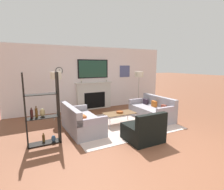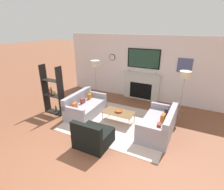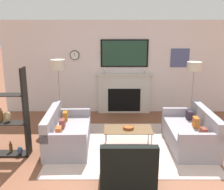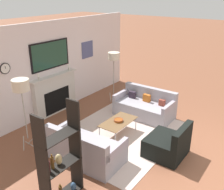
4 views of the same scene
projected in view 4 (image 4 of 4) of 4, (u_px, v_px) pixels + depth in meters
ground_plane at (205, 165)px, 5.57m from camera, size 60.00×60.00×0.00m
fireplace_wall at (51, 73)px, 7.61m from camera, size 7.12×0.28×2.70m
area_rug at (119, 134)px, 6.76m from camera, size 3.28×2.64×0.01m
couch_left at (85, 149)px, 5.65m from camera, size 0.92×1.65×0.79m
couch_right at (145, 107)px, 7.67m from camera, size 0.87×1.68×0.80m
armchair at (168, 145)px, 5.84m from camera, size 0.88×0.83×0.79m
coffee_table at (118, 122)px, 6.63m from camera, size 1.03×0.56×0.38m
decorative_bowl at (118, 120)px, 6.62m from camera, size 0.24×0.24×0.06m
floor_lamp_left at (21, 86)px, 5.63m from camera, size 0.37×0.37×1.71m
floor_lamp_right at (114, 57)px, 8.27m from camera, size 0.37×0.37×1.65m
shelf_unit at (60, 160)px, 4.44m from camera, size 0.78×0.28×1.78m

